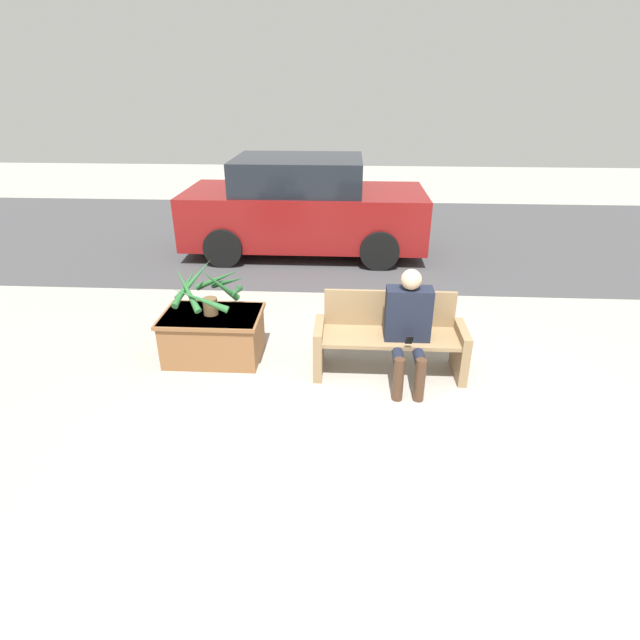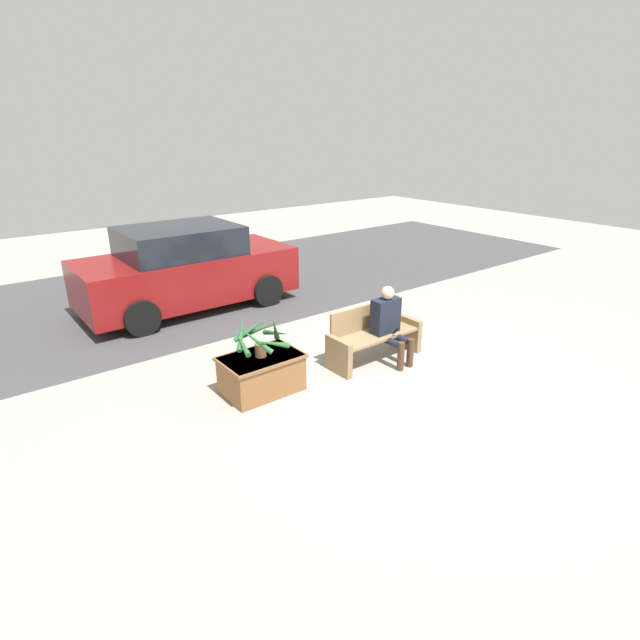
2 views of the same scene
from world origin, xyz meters
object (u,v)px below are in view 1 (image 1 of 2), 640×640
at_px(person_seated, 409,323).
at_px(parked_car, 304,207).
at_px(bench, 389,337).
at_px(planter_box, 213,334).
at_px(potted_plant, 209,289).

bearing_deg(person_seated, parked_car, 108.38).
relative_size(bench, parked_car, 0.38).
relative_size(planter_box, parked_car, 0.26).
distance_m(bench, potted_plant, 1.97).
bearing_deg(bench, parked_car, 107.08).
bearing_deg(potted_plant, person_seated, -9.80).
relative_size(planter_box, potted_plant, 1.35).
bearing_deg(potted_plant, parked_car, 80.15).
relative_size(person_seated, potted_plant, 1.50).
height_order(person_seated, parked_car, parked_car).
bearing_deg(parked_car, planter_box, -99.81).
distance_m(bench, planter_box, 1.92).
xyz_separation_m(bench, person_seated, (0.16, -0.18, 0.26)).
distance_m(person_seated, parked_car, 4.45).
distance_m(potted_plant, parked_car, 3.92).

